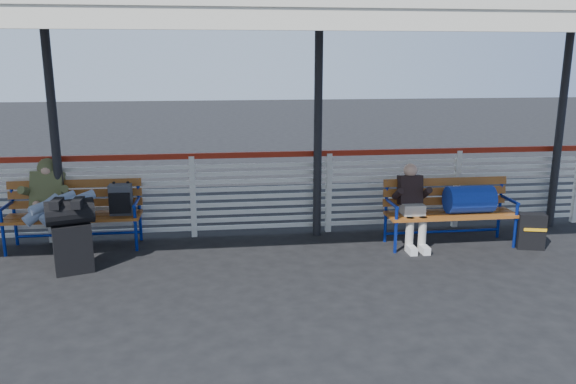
{
  "coord_description": "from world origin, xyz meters",
  "views": [
    {
      "loc": [
        0.38,
        -6.1,
        2.55
      ],
      "look_at": [
        1.28,
        1.0,
        0.85
      ],
      "focal_mm": 35.0,
      "sensor_mm": 36.0,
      "label": 1
    }
  ],
  "objects": [
    {
      "name": "luggage_stack",
      "position": [
        -1.41,
        0.65,
        0.5
      ],
      "size": [
        0.62,
        0.46,
        0.92
      ],
      "rotation": [
        0.0,
        0.0,
        0.31
      ],
      "color": "black",
      "rests_on": "ground"
    },
    {
      "name": "bench_right",
      "position": [
        3.7,
        1.08,
        0.61
      ],
      "size": [
        1.8,
        0.56,
        0.92
      ],
      "color": "#95581C",
      "rests_on": "ground"
    },
    {
      "name": "canopy",
      "position": [
        -0.0,
        0.87,
        3.04
      ],
      "size": [
        12.6,
        3.6,
        3.16
      ],
      "color": "silver",
      "rests_on": "ground"
    },
    {
      "name": "suitcase_side",
      "position": [
        4.61,
        0.78,
        0.25
      ],
      "size": [
        0.39,
        0.3,
        0.49
      ],
      "rotation": [
        0.0,
        0.0,
        -0.26
      ],
      "color": "black",
      "rests_on": "ground"
    },
    {
      "name": "traveler_man",
      "position": [
        -1.76,
        1.29,
        0.74
      ],
      "size": [
        0.93,
        1.53,
        0.77
      ],
      "color": "#879CB6",
      "rests_on": "ground"
    },
    {
      "name": "companion_person",
      "position": [
        3.01,
        1.08,
        0.6
      ],
      "size": [
        0.32,
        0.66,
        1.15
      ],
      "color": "#B5B1A4",
      "rests_on": "ground"
    },
    {
      "name": "ground",
      "position": [
        0.0,
        0.0,
        0.0
      ],
      "size": [
        60.0,
        60.0,
        0.0
      ],
      "primitive_type": "plane",
      "color": "black",
      "rests_on": "ground"
    },
    {
      "name": "fence",
      "position": [
        0.0,
        1.9,
        0.66
      ],
      "size": [
        12.08,
        0.08,
        1.24
      ],
      "color": "silver",
      "rests_on": "ground"
    },
    {
      "name": "bench_left",
      "position": [
        -1.44,
        1.63,
        0.58
      ],
      "size": [
        1.8,
        0.56,
        0.92
      ],
      "color": "#95581C",
      "rests_on": "ground"
    }
  ]
}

